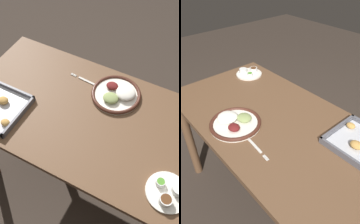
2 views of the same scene
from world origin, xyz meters
TOP-DOWN VIEW (x-y plane):
  - ground_plane at (0.00, 0.00)m, footprint 8.00×8.00m
  - dining_table at (0.00, 0.00)m, footprint 1.30×0.71m
  - dinner_plate at (-0.10, -0.18)m, footprint 0.27×0.27m
  - fork at (0.08, -0.20)m, footprint 0.22×0.03m
  - saucer_plate at (-0.50, 0.20)m, footprint 0.18×0.18m

SIDE VIEW (x-z plane):
  - ground_plane at x=0.00m, z-range 0.00..0.00m
  - dining_table at x=0.00m, z-range 0.26..1.03m
  - fork at x=0.08m, z-range 0.77..0.77m
  - dinner_plate at x=-0.10m, z-range 0.76..0.80m
  - saucer_plate at x=-0.50m, z-range 0.76..0.80m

